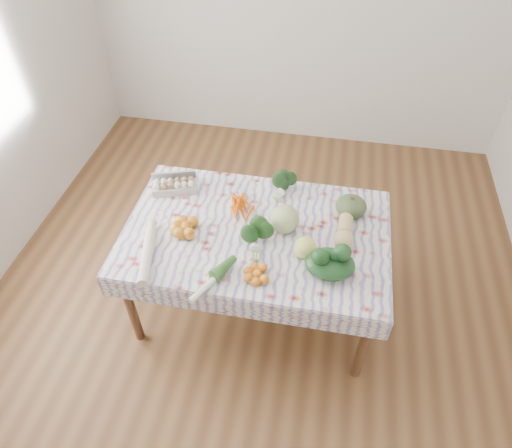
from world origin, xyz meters
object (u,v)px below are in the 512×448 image
(egg_carton, at_px, (175,187))
(cabbage, at_px, (285,219))
(kabocha_squash, at_px, (351,206))
(butternut_squash, at_px, (345,230))
(dining_table, at_px, (256,240))
(grapefruit, at_px, (305,248))

(egg_carton, xyz_separation_m, cabbage, (0.79, -0.23, 0.05))
(kabocha_squash, relative_size, butternut_squash, 0.79)
(egg_carton, distance_m, cabbage, 0.82)
(dining_table, distance_m, butternut_squash, 0.56)
(dining_table, bearing_deg, grapefruit, -25.14)
(kabocha_squash, relative_size, cabbage, 1.09)
(cabbage, bearing_deg, grapefruit, -52.22)
(dining_table, height_order, cabbage, cabbage)
(dining_table, distance_m, egg_carton, 0.68)
(dining_table, relative_size, cabbage, 8.79)
(butternut_squash, relative_size, grapefruit, 1.86)
(butternut_squash, bearing_deg, egg_carton, 171.41)
(dining_table, relative_size, kabocha_squash, 8.04)
(cabbage, height_order, butternut_squash, cabbage)
(kabocha_squash, bearing_deg, butternut_squash, -97.21)
(dining_table, bearing_deg, cabbage, 14.23)
(kabocha_squash, relative_size, grapefruit, 1.47)
(dining_table, relative_size, grapefruit, 11.78)
(egg_carton, bearing_deg, dining_table, -41.56)
(egg_carton, relative_size, cabbage, 1.65)
(kabocha_squash, bearing_deg, egg_carton, 179.63)
(kabocha_squash, height_order, cabbage, cabbage)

